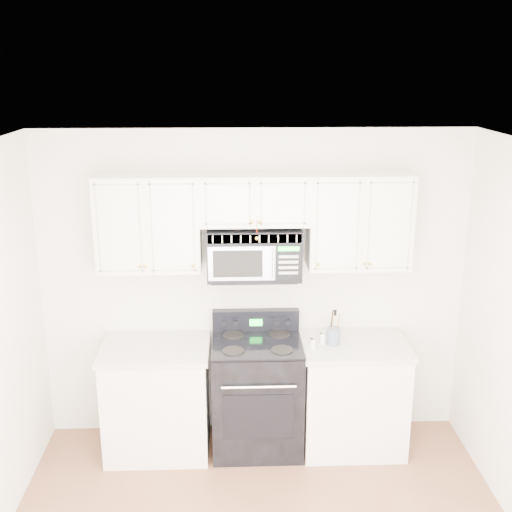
{
  "coord_description": "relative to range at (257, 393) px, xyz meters",
  "views": [
    {
      "loc": [
        -0.18,
        -3.26,
        3.08
      ],
      "look_at": [
        0.0,
        1.3,
        1.7
      ],
      "focal_mm": 45.0,
      "sensor_mm": 36.0,
      "label": 1
    }
  ],
  "objects": [
    {
      "name": "range",
      "position": [
        0.0,
        0.0,
        0.0
      ],
      "size": [
        0.72,
        0.66,
        1.11
      ],
      "color": "black",
      "rests_on": "ground"
    },
    {
      "name": "room",
      "position": [
        -0.01,
        -1.45,
        0.82
      ],
      "size": [
        3.51,
        3.51,
        2.61
      ],
      "color": "brown",
      "rests_on": "ground"
    },
    {
      "name": "microwave",
      "position": [
        -0.02,
        0.12,
        1.17
      ],
      "size": [
        0.73,
        0.42,
        0.4
      ],
      "color": "black",
      "rests_on": "ground"
    },
    {
      "name": "upper_cabinets",
      "position": [
        -0.01,
        0.14,
        1.45
      ],
      "size": [
        2.44,
        0.37,
        0.75
      ],
      "color": "white",
      "rests_on": "ground"
    },
    {
      "name": "base_cabinet_left",
      "position": [
        -0.81,
        -0.01,
        -0.06
      ],
      "size": [
        0.86,
        0.65,
        0.92
      ],
      "color": "white",
      "rests_on": "ground"
    },
    {
      "name": "base_cabinet_right",
      "position": [
        0.79,
        -0.01,
        -0.06
      ],
      "size": [
        0.86,
        0.65,
        0.92
      ],
      "color": "white",
      "rests_on": "ground"
    },
    {
      "name": "utensil_crock",
      "position": [
        0.61,
        -0.02,
        0.51
      ],
      "size": [
        0.11,
        0.11,
        0.29
      ],
      "color": "#515976",
      "rests_on": "base_cabinet_right"
    },
    {
      "name": "shaker_salt",
      "position": [
        0.44,
        -0.11,
        0.49
      ],
      "size": [
        0.04,
        0.04,
        0.1
      ],
      "color": "white",
      "rests_on": "base_cabinet_right"
    },
    {
      "name": "shaker_pepper",
      "position": [
        0.53,
        -0.02,
        0.49
      ],
      "size": [
        0.04,
        0.04,
        0.11
      ],
      "color": "white",
      "rests_on": "base_cabinet_right"
    }
  ]
}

